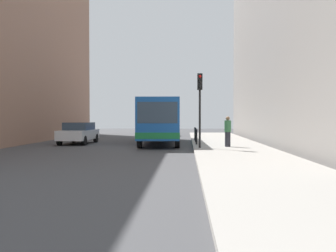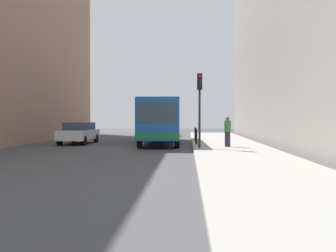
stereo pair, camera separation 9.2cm
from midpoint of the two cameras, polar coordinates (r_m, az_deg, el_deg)
The scene contains 11 objects.
ground_plane at distance 23.94m, azimuth -3.99°, elevation -3.14°, with size 80.00×80.00×0.00m, color #424244.
sidewalk at distance 23.90m, azimuth 8.99°, elevation -2.98°, with size 4.40×40.00×0.15m, color #9E9991.
building_right at distance 29.88m, azimuth 20.31°, elevation 14.93°, with size 7.00×32.00×17.86m, color gray.
bus at distance 27.68m, azimuth -0.99°, elevation 1.04°, with size 2.90×11.10×3.00m.
car_beside_bus at distance 27.96m, azimuth -12.65°, elevation -0.92°, with size 1.96×4.45×1.48m.
car_behind_bus at distance 39.47m, azimuth -0.48°, elevation -0.26°, with size 2.01×4.47×1.48m.
traffic_light at distance 21.86m, azimuth 4.71°, elevation 4.33°, with size 0.28×0.33×4.10m.
bollard_near at distance 24.64m, azimuth 4.25°, elevation -1.56°, with size 0.11×0.11×0.95m, color black.
bollard_mid at distance 26.85m, azimuth 4.14°, elevation -1.32°, with size 0.11×0.11×0.95m, color black.
bollard_far at distance 29.05m, azimuth 4.04°, elevation -1.13°, with size 0.11×0.11×0.95m, color black.
pedestrian_near_signal at distance 22.87m, azimuth 8.71°, elevation -0.79°, with size 0.38×0.38×1.74m.
Camera 2 is at (2.88, -23.70, 1.84)m, focal length 42.20 mm.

